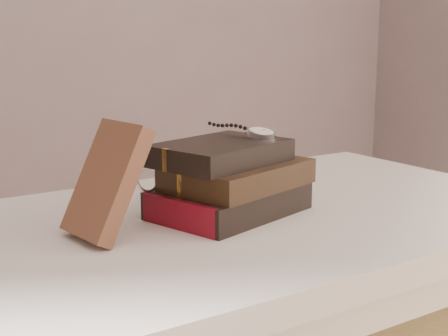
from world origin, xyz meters
TOP-DOWN VIEW (x-y plane):
  - table at (0.00, 0.35)m, footprint 1.00×0.60m
  - book_stack at (-0.04, 0.36)m, footprint 0.27×0.22m
  - journal at (-0.25, 0.35)m, footprint 0.11×0.12m
  - pocket_watch at (0.02, 0.37)m, footprint 0.06×0.15m
  - eyeglasses at (-0.14, 0.41)m, footprint 0.12×0.13m

SIDE VIEW (x-z plane):
  - table at x=0.00m, z-range 0.28..1.03m
  - book_stack at x=-0.04m, z-range 0.75..0.86m
  - eyeglasses at x=-0.14m, z-range 0.79..0.84m
  - journal at x=-0.25m, z-range 0.75..0.91m
  - pocket_watch at x=0.02m, z-range 0.86..0.88m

